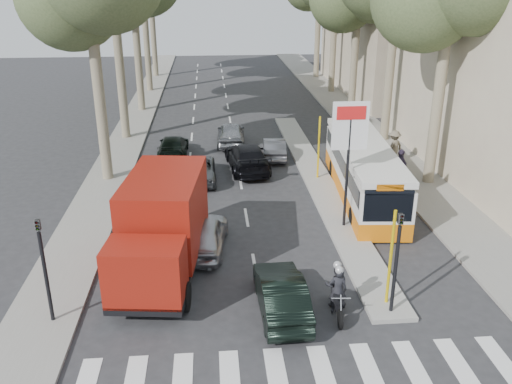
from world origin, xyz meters
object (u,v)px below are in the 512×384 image
(motorcycle, at_px, (337,289))
(dark_hatchback, at_px, (281,293))
(city_bus, at_px, (363,169))
(red_truck, at_px, (162,226))
(silver_hatchback, at_px, (205,234))

(motorcycle, bearing_deg, dark_hatchback, -178.64)
(city_bus, xyz_separation_m, motorcycle, (-3.47, -9.58, -0.63))
(red_truck, distance_m, city_bus, 11.34)
(dark_hatchback, relative_size, red_truck, 0.59)
(silver_hatchback, distance_m, dark_hatchback, 5.17)
(city_bus, relative_size, motorcycle, 5.02)
(dark_hatchback, xyz_separation_m, red_truck, (-3.97, 2.92, 1.21))
(red_truck, relative_size, city_bus, 0.66)
(silver_hatchback, xyz_separation_m, dark_hatchback, (2.49, -4.53, -0.02))
(dark_hatchback, distance_m, motorcycle, 1.82)
(red_truck, xyz_separation_m, motorcycle, (5.78, -3.02, -1.08))
(silver_hatchback, relative_size, red_truck, 0.59)
(silver_hatchback, relative_size, city_bus, 0.39)
(dark_hatchback, distance_m, city_bus, 10.87)
(silver_hatchback, xyz_separation_m, red_truck, (-1.48, -1.62, 1.19))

